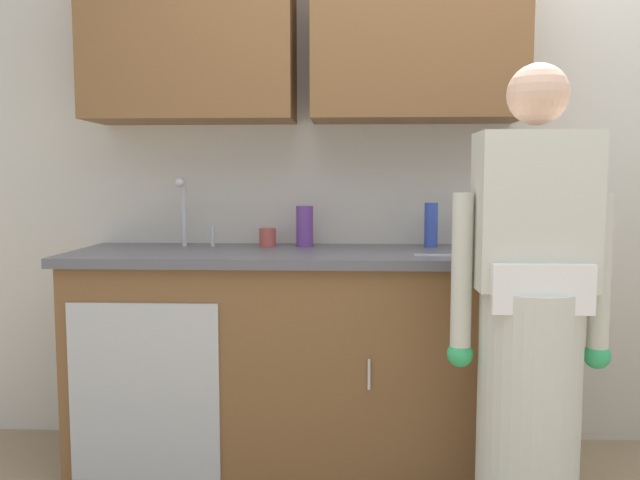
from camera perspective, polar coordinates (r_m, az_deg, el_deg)
The scene contains 11 objects.
kitchen_wall_with_uppers at distance 3.05m, azimuth 6.57°, elevation 9.69°, with size 4.80×0.44×2.70m.
counter_cabinet at distance 2.86m, azimuth -1.72°, elevation -10.75°, with size 1.90×0.62×0.90m.
countertop at distance 2.77m, azimuth -1.68°, elevation -1.35°, with size 1.96×0.66×0.04m, color #595960.
sink at distance 2.86m, azimuth -11.85°, elevation -1.14°, with size 0.50×0.36×0.35m.
person_at_sink at distance 2.31m, azimuth 18.10°, elevation -8.75°, with size 0.55×0.34×1.62m.
bottle_dish_liquid at distance 3.02m, azimuth 13.80°, elevation 1.01°, with size 0.08×0.08×0.16m, color silver.
bottle_soap at distance 2.94m, azimuth 9.79°, elevation 1.31°, with size 0.06×0.06×0.20m, color #334CB2.
bottle_cleaner_spray at distance 2.92m, azimuth -1.37°, elevation 1.22°, with size 0.08×0.08×0.18m, color #66388C.
cup_by_sink at distance 2.96m, azimuth -4.66°, elevation 0.25°, with size 0.08×0.08×0.08m, color #B24C47.
knife_on_counter at distance 2.62m, azimuth 10.99°, elevation -1.33°, with size 0.24×0.02×0.01m, color silver.
sponge at distance 2.69m, azimuth 16.85°, elevation -1.01°, with size 0.11×0.07×0.03m, color #4CBF4C.
Camera 1 is at (-0.34, -2.04, 1.25)m, focal length 36.18 mm.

